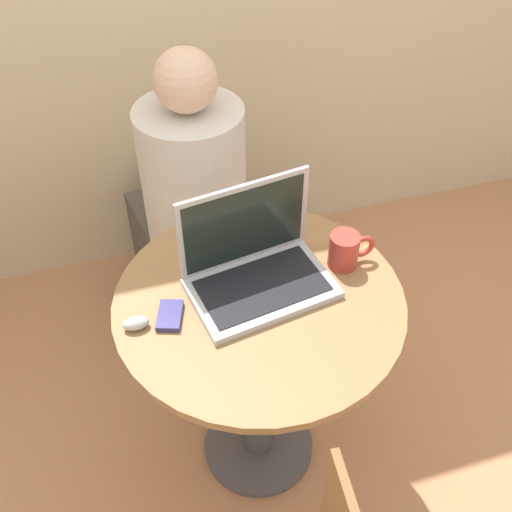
{
  "coord_description": "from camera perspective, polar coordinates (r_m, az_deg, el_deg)",
  "views": [
    {
      "loc": [
        -0.31,
        -0.99,
        1.87
      ],
      "look_at": [
        0.01,
        0.05,
        0.84
      ],
      "focal_mm": 42.0,
      "sensor_mm": 36.0,
      "label": 1
    }
  ],
  "objects": [
    {
      "name": "person_seated",
      "position": [
        2.2,
        -6.15,
        3.53
      ],
      "size": [
        0.41,
        0.56,
        1.14
      ],
      "color": "#4C4742",
      "rests_on": "ground_plane"
    },
    {
      "name": "computer_mouse",
      "position": [
        1.48,
        -11.38,
        -6.3
      ],
      "size": [
        0.06,
        0.04,
        0.03
      ],
      "color": "#B2B2B7",
      "rests_on": "round_table"
    },
    {
      "name": "round_table",
      "position": [
        1.68,
        0.28,
        -8.42
      ],
      "size": [
        0.75,
        0.75,
        0.74
      ],
      "color": "#4C4C51",
      "rests_on": "ground_plane"
    },
    {
      "name": "coffee_cup",
      "position": [
        1.6,
        8.52,
        0.56
      ],
      "size": [
        0.13,
        0.08,
        0.1
      ],
      "color": "#B2382D",
      "rests_on": "round_table"
    },
    {
      "name": "laptop",
      "position": [
        1.53,
        -0.1,
        -0.88
      ],
      "size": [
        0.39,
        0.29,
        0.26
      ],
      "color": "#B7B7BC",
      "rests_on": "round_table"
    },
    {
      "name": "ground_plane",
      "position": [
        2.14,
        0.23,
        -17.61
      ],
      "size": [
        12.0,
        12.0,
        0.0
      ],
      "primitive_type": "plane",
      "color": "tan"
    },
    {
      "name": "cell_phone",
      "position": [
        1.49,
        -8.18,
        -5.75
      ],
      "size": [
        0.08,
        0.11,
        0.02
      ],
      "color": "navy",
      "rests_on": "round_table"
    }
  ]
}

